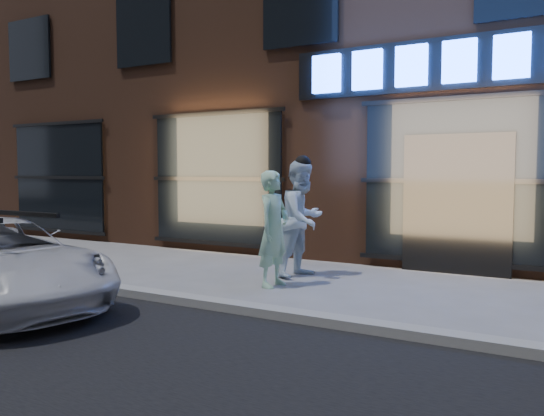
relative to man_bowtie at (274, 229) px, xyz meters
The scene contains 5 objects.
ground 2.87m from the man_bowtie, 34.22° to the right, with size 90.00×90.00×0.00m, color slate.
curb 2.86m from the man_bowtie, 34.22° to the right, with size 60.00×0.25×0.12m, color gray.
storefront_building 8.05m from the man_bowtie, 70.69° to the left, with size 30.20×8.28×10.30m.
man_bowtie is the anchor object (origin of this frame).
man_cap 0.93m from the man_bowtie, 87.30° to the left, with size 0.94×0.73×1.94m, color white.
Camera 1 is at (1.59, -5.52, 1.77)m, focal length 35.00 mm.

